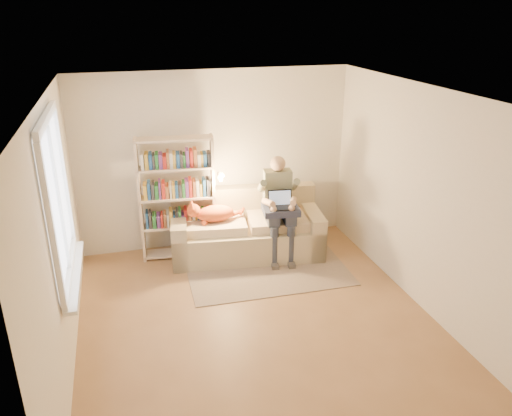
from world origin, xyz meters
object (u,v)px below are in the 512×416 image
object	(u,v)px
cat	(210,213)
laptop	(280,203)
person	(279,202)
sofa	(246,231)
bookshelf	(177,192)

from	to	relation	value
cat	laptop	world-z (taller)	laptop
person	cat	distance (m)	0.98
cat	sofa	bearing A→B (deg)	14.73
sofa	laptop	distance (m)	0.74
sofa	person	size ratio (longest dim) A/B	1.54
laptop	bookshelf	xyz separation A→B (m)	(-1.35, 0.49, 0.12)
sofa	bookshelf	world-z (taller)	bookshelf
sofa	cat	xyz separation A→B (m)	(-0.54, -0.07, 0.37)
sofa	cat	world-z (taller)	sofa
sofa	bookshelf	xyz separation A→B (m)	(-0.95, 0.15, 0.65)
cat	laptop	bearing A→B (deg)	-8.31
cat	laptop	distance (m)	0.98
person	cat	xyz separation A→B (m)	(-0.96, 0.15, -0.13)
bookshelf	cat	bearing A→B (deg)	-22.18
person	laptop	world-z (taller)	person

